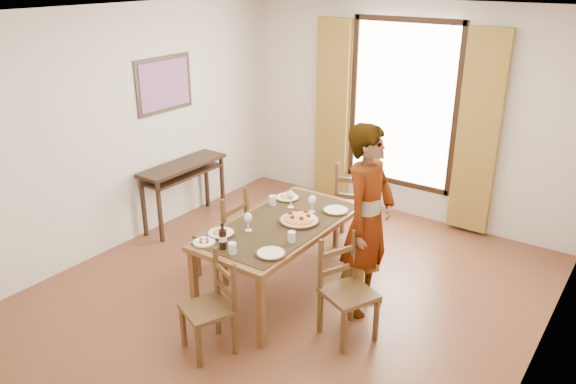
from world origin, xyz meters
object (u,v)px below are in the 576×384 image
Objects in this scene: dining_table at (281,229)px; pasta_platter at (299,217)px; man at (368,221)px; console_table at (183,172)px.

dining_table is 4.48× the size of pasta_platter.
man reaches higher than pasta_platter.
console_table is 2.13m from pasta_platter.
pasta_platter is at bearing 99.18° from man.
pasta_platter reaches higher than console_table.
console_table is 2.03m from dining_table.
man is (0.80, 0.23, 0.22)m from dining_table.
man reaches higher than console_table.
console_table is at bearing 166.65° from pasta_platter.
console_table is 3.00× the size of pasta_platter.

